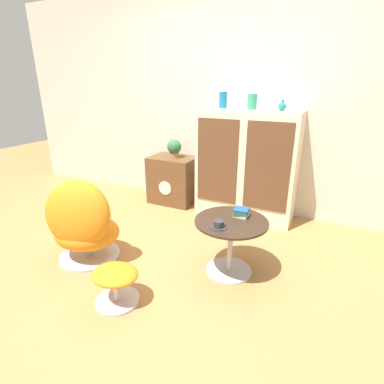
# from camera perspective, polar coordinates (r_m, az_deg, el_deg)

# --- Properties ---
(ground_plane) EXTENTS (12.00, 12.00, 0.00)m
(ground_plane) POSITION_cam_1_polar(r_m,az_deg,el_deg) (2.69, -6.90, -14.42)
(ground_plane) COLOR #A87542
(wall_back) EXTENTS (6.40, 0.06, 2.60)m
(wall_back) POSITION_cam_1_polar(r_m,az_deg,el_deg) (3.74, 6.89, 16.75)
(wall_back) COLOR beige
(wall_back) RESTS_ON ground_plane
(sideboard) EXTENTS (1.12, 0.46, 1.24)m
(sideboard) POSITION_cam_1_polar(r_m,az_deg,el_deg) (3.50, 10.37, 5.05)
(sideboard) COLOR beige
(sideboard) RESTS_ON ground_plane
(tv_console) EXTENTS (0.59, 0.44, 0.61)m
(tv_console) POSITION_cam_1_polar(r_m,az_deg,el_deg) (3.96, -3.56, 2.37)
(tv_console) COLOR brown
(tv_console) RESTS_ON ground_plane
(egg_chair) EXTENTS (0.71, 0.67, 0.79)m
(egg_chair) POSITION_cam_1_polar(r_m,az_deg,el_deg) (2.79, -20.09, -5.89)
(egg_chair) COLOR #B7B7BC
(egg_chair) RESTS_ON ground_plane
(ottoman) EXTENTS (0.35, 0.32, 0.28)m
(ottoman) POSITION_cam_1_polar(r_m,az_deg,el_deg) (2.29, -14.37, -15.85)
(ottoman) COLOR #B7B7BC
(ottoman) RESTS_ON ground_plane
(coffee_table) EXTENTS (0.59, 0.59, 0.48)m
(coffee_table) POSITION_cam_1_polar(r_m,az_deg,el_deg) (2.50, 7.33, -8.79)
(coffee_table) COLOR #B7B7BC
(coffee_table) RESTS_ON ground_plane
(vase_leftmost) EXTENTS (0.09, 0.09, 0.18)m
(vase_leftmost) POSITION_cam_1_polar(r_m,az_deg,el_deg) (3.49, 5.93, 17.03)
(vase_leftmost) COLOR #196699
(vase_leftmost) RESTS_ON sideboard
(vase_inner_left) EXTENTS (0.10, 0.10, 0.16)m
(vase_inner_left) POSITION_cam_1_polar(r_m,az_deg,el_deg) (3.39, 11.39, 16.50)
(vase_inner_left) COLOR #2D8E6B
(vase_inner_left) RESTS_ON sideboard
(vase_inner_right) EXTENTS (0.08, 0.08, 0.11)m
(vase_inner_right) POSITION_cam_1_polar(r_m,az_deg,el_deg) (3.32, 16.82, 15.35)
(vase_inner_right) COLOR #147A75
(vase_inner_right) RESTS_ON sideboard
(potted_plant) EXTENTS (0.18, 0.18, 0.23)m
(potted_plant) POSITION_cam_1_polar(r_m,az_deg,el_deg) (3.84, -3.40, 8.43)
(potted_plant) COLOR #996B4C
(potted_plant) RESTS_ON tv_console
(teacup) EXTENTS (0.13, 0.13, 0.06)m
(teacup) POSITION_cam_1_polar(r_m,az_deg,el_deg) (2.30, 5.11, -6.21)
(teacup) COLOR #2D2D33
(teacup) RESTS_ON coffee_table
(book_stack) EXTENTS (0.13, 0.12, 0.07)m
(book_stack) POSITION_cam_1_polar(r_m,az_deg,el_deg) (2.50, 9.30, -3.86)
(book_stack) COLOR beige
(book_stack) RESTS_ON coffee_table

